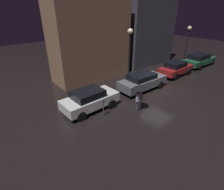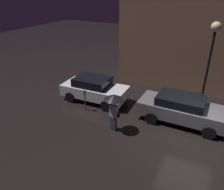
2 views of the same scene
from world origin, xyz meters
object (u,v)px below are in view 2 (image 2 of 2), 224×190
(parking_meter, at_px, (85,98))
(pedestrian_with_umbrella, at_px, (114,103))
(parked_car_grey, at_px, (182,109))
(parked_car_white, at_px, (94,89))
(street_lamp_near, at_px, (212,45))

(parking_meter, bearing_deg, pedestrian_with_umbrella, -23.05)
(parked_car_grey, xyz_separation_m, parking_meter, (-5.06, -1.24, 0.01))
(parked_car_grey, bearing_deg, parked_car_white, 179.65)
(parking_meter, distance_m, street_lamp_near, 7.38)
(parked_car_white, bearing_deg, street_lamp_near, 19.42)
(parked_car_white, relative_size, street_lamp_near, 0.84)
(parked_car_grey, distance_m, parking_meter, 5.21)
(pedestrian_with_umbrella, distance_m, street_lamp_near, 6.16)
(pedestrian_with_umbrella, bearing_deg, parking_meter, -20.04)
(street_lamp_near, bearing_deg, parking_meter, -147.63)
(parked_car_white, height_order, pedestrian_with_umbrella, pedestrian_with_umbrella)
(pedestrian_with_umbrella, xyz_separation_m, street_lamp_near, (3.50, 4.61, 2.10))
(parked_car_grey, height_order, parking_meter, parked_car_grey)
(parked_car_grey, height_order, pedestrian_with_umbrella, pedestrian_with_umbrella)
(parked_car_white, height_order, street_lamp_near, street_lamp_near)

